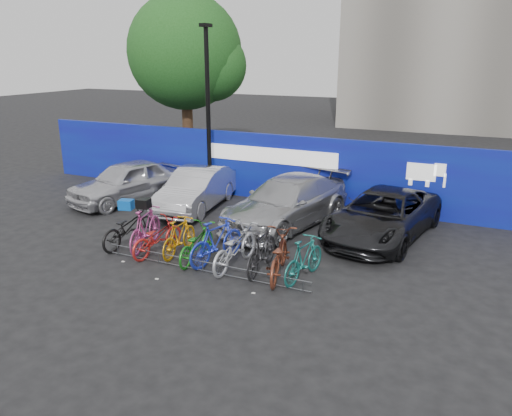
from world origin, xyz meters
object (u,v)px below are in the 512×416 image
Objects in this scene: lamppost at (208,108)px; bike_6 at (235,247)px; bike_0 at (128,227)px; bike_4 at (196,243)px; bike_2 at (157,237)px; bike_7 at (262,250)px; car_0 at (127,181)px; car_2 at (287,202)px; car_3 at (383,215)px; tree at (190,55)px; bike_3 at (179,237)px; bike_9 at (304,259)px; car_1 at (196,189)px; bike_8 at (278,255)px; bike_rack at (203,266)px; bike_5 at (217,241)px; bike_1 at (145,228)px.

bike_6 is at bearing -55.05° from lamppost.
bike_0 reaches higher than bike_4.
bike_0 is at bearing -0.82° from bike_2.
bike_7 is (4.48, -5.34, -2.72)m from lamppost.
car_0 is 2.33× the size of bike_7.
bike_0 is at bearing -85.64° from lamppost.
bike_6 is (3.37, -0.11, 0.01)m from bike_0.
car_3 is at bearing 15.72° from car_2.
tree is 12.29m from bike_3.
tree reaches higher than bike_0.
bike_6 is at bearing 12.57° from bike_9.
car_1 is 6.09m from bike_8.
bike_5 is at bearing 88.04° from bike_rack.
car_3 reaches higher than bike_6.
bike_2 is at bearing -108.18° from car_2.
bike_rack is 3.12× the size of bike_4.
bike_8 is at bearing 20.45° from bike_9.
bike_rack is at bearing 149.91° from bike_1.
bike_0 is 0.98× the size of bike_6.
bike_8 is (8.54, -10.10, -4.53)m from tree.
bike_rack is 1.40m from bike_3.
bike_9 is (5.17, -0.05, -0.00)m from bike_0.
bike_0 is at bearing 165.75° from bike_rack.
lamppost reaches higher than bike_7.
bike_5 is (0.02, 0.68, 0.41)m from bike_rack.
bike_3 is (0.55, 0.21, 0.02)m from bike_2.
bike_8 is at bearing 173.89° from bike_3.
car_2 is (3.44, -0.33, 0.05)m from car_1.
car_1 reaches higher than bike_1.
car_2 is 4.29m from bike_2.
bike_2 reaches higher than bike_4.
car_1 is at bearing -84.87° from bike_0.
bike_rack is at bearing 24.70° from bike_7.
car_0 is at bearing -34.42° from bike_2.
bike_5 reaches higher than bike_6.
bike_1 is 1.72m from bike_4.
bike_0 reaches higher than bike_rack.
car_3 is at bearing -125.07° from bike_6.
bike_7 is at bearing -49.66° from car_1.
car_2 is 2.93× the size of bike_9.
bike_1 is (0.98, -5.28, -2.69)m from lamppost.
bike_7 is at bearing -51.13° from tree.
lamppost is 2.96× the size of bike_8.
lamppost is 3.01m from car_1.
tree is 6.14m from lamppost.
bike_6 is (2.27, 0.08, 0.06)m from bike_2.
car_2 is at bearing -52.02° from bike_9.
tree is at bearing -62.93° from bike_3.
car_2 is at bearing -25.96° from lamppost.
car_0 is 2.37× the size of bike_2.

